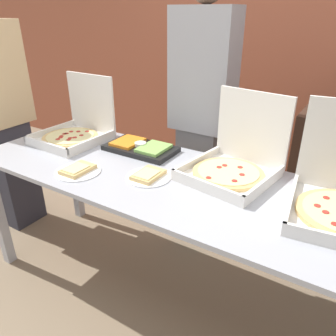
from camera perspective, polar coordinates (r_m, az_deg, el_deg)
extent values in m
plane|color=#847056|center=(2.20, 0.00, -20.84)|extent=(16.00, 16.00, 0.00)
cube|color=#9E5138|center=(3.10, 18.06, 20.91)|extent=(10.00, 0.06, 2.80)
cube|color=#A8AAB2|center=(1.71, 0.00, -1.89)|extent=(2.31, 0.78, 0.02)
cube|color=#A8AAB2|center=(2.78, -15.91, -0.96)|extent=(0.06, 0.06, 0.80)
cube|color=silver|center=(2.25, -16.57, 4.67)|extent=(0.42, 0.42, 0.02)
cube|color=silver|center=(2.13, -20.59, 3.76)|extent=(0.41, 0.03, 0.04)
cube|color=silver|center=(2.39, -19.75, 6.18)|extent=(0.03, 0.41, 0.04)
cube|color=silver|center=(2.10, -13.18, 4.46)|extent=(0.03, 0.41, 0.04)
cube|color=silver|center=(2.33, -13.26, 10.97)|extent=(0.41, 0.03, 0.39)
cylinder|color=#DBB26B|center=(2.25, -16.63, 5.12)|extent=(0.36, 0.36, 0.02)
cylinder|color=beige|center=(2.24, -16.67, 5.38)|extent=(0.31, 0.31, 0.00)
cylinder|color=#B22D23|center=(2.20, -15.94, 5.14)|extent=(0.03, 0.03, 0.00)
cylinder|color=#B22D23|center=(2.23, -14.86, 5.54)|extent=(0.03, 0.03, 0.00)
cylinder|color=#B22D23|center=(2.29, -13.92, 6.22)|extent=(0.03, 0.03, 0.00)
cylinder|color=#B22D23|center=(2.30, -15.36, 6.15)|extent=(0.03, 0.03, 0.00)
cylinder|color=#B22D23|center=(2.31, -16.52, 6.10)|extent=(0.03, 0.03, 0.00)
cylinder|color=#B22D23|center=(2.29, -17.27, 5.76)|extent=(0.03, 0.03, 0.00)
cylinder|color=#B22D23|center=(2.28, -17.59, 5.69)|extent=(0.03, 0.03, 0.00)
cylinder|color=#B22D23|center=(2.25, -18.06, 5.31)|extent=(0.03, 0.03, 0.00)
cylinder|color=#B22D23|center=(2.22, -18.21, 5.07)|extent=(0.03, 0.03, 0.00)
cylinder|color=#B22D23|center=(2.20, -18.57, 4.80)|extent=(0.03, 0.03, 0.00)
cylinder|color=#B22D23|center=(2.17, -16.92, 4.75)|extent=(0.03, 0.03, 0.00)
cylinder|color=#B22D23|center=(2.19, -16.69, 5.03)|extent=(0.03, 0.03, 0.00)
cube|color=silver|center=(1.71, 10.37, -1.45)|extent=(0.47, 0.47, 0.02)
cube|color=silver|center=(1.55, 6.59, -3.02)|extent=(0.41, 0.08, 0.04)
cube|color=silver|center=(1.79, 5.05, 1.29)|extent=(0.08, 0.41, 0.04)
cube|color=silver|center=(1.62, 16.44, -2.59)|extent=(0.08, 0.41, 0.04)
cube|color=silver|center=(1.81, 14.48, 6.76)|extent=(0.41, 0.08, 0.39)
cylinder|color=#DBB26B|center=(1.70, 10.42, -0.89)|extent=(0.36, 0.36, 0.02)
cylinder|color=beige|center=(1.70, 10.45, -0.55)|extent=(0.31, 0.31, 0.00)
cylinder|color=#B22D23|center=(1.67, 12.76, -1.12)|extent=(0.03, 0.03, 0.00)
cylinder|color=#B22D23|center=(1.75, 12.45, 0.14)|extent=(0.03, 0.03, 0.00)
cylinder|color=#B22D23|center=(1.75, 9.83, 0.46)|extent=(0.03, 0.03, 0.00)
cylinder|color=#B22D23|center=(1.73, 8.90, 0.15)|extent=(0.03, 0.03, 0.00)
cylinder|color=#B22D23|center=(1.61, 7.08, -1.69)|extent=(0.03, 0.03, 0.00)
cylinder|color=#B22D23|center=(1.60, 11.51, -2.20)|extent=(0.03, 0.03, 0.00)
cube|color=silver|center=(1.52, 20.61, -5.24)|extent=(0.07, 0.45, 0.04)
cylinder|color=#B22D23|center=(1.59, 25.85, -4.67)|extent=(0.03, 0.03, 0.00)
cylinder|color=#B22D23|center=(1.51, 24.56, -5.98)|extent=(0.03, 0.03, 0.00)
cylinder|color=#B22D23|center=(1.49, 25.78, -6.86)|extent=(0.03, 0.03, 0.00)
cylinder|color=#B22D23|center=(1.42, 27.04, -8.68)|extent=(0.03, 0.03, 0.00)
cylinder|color=white|center=(1.70, -3.43, -1.56)|extent=(0.23, 0.23, 0.01)
cube|color=#DBB26B|center=(1.69, -3.44, -1.17)|extent=(0.12, 0.17, 0.02)
cube|color=beige|center=(1.68, -3.70, -0.97)|extent=(0.09, 0.12, 0.01)
cylinder|color=white|center=(1.82, -15.39, -0.58)|extent=(0.24, 0.24, 0.01)
cube|color=#DBB26B|center=(1.81, -15.44, -0.21)|extent=(0.12, 0.17, 0.02)
cube|color=beige|center=(1.80, -15.77, -0.01)|extent=(0.09, 0.12, 0.01)
cube|color=black|center=(2.02, -4.79, 3.40)|extent=(0.43, 0.24, 0.03)
cube|color=orange|center=(2.07, -7.00, 4.52)|extent=(0.15, 0.19, 0.02)
cube|color=#8CC65B|center=(1.96, -2.50, 3.46)|extent=(0.15, 0.19, 0.02)
cylinder|color=white|center=(2.01, -4.82, 4.12)|extent=(0.07, 0.07, 0.02)
cube|color=slate|center=(2.41, 5.31, -3.06)|extent=(0.28, 0.20, 0.88)
cube|color=#99999E|center=(2.15, 6.22, 16.39)|extent=(0.40, 0.22, 0.75)
cube|color=#2D2D38|center=(2.87, -24.95, -1.08)|extent=(0.20, 0.28, 0.84)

